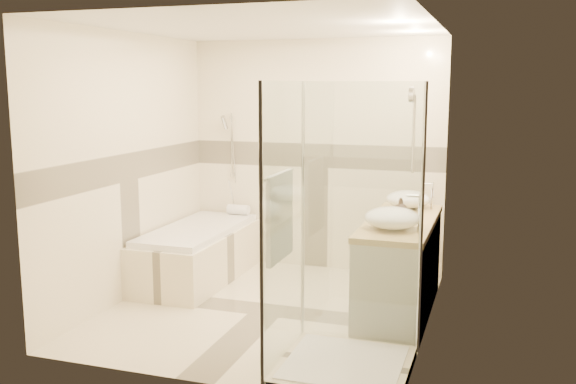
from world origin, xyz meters
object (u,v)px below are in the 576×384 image
(vanity, at_px, (400,267))
(vessel_sink_near, at_px, (408,199))
(bathtub, at_px, (198,251))
(amenity_bottle_b, at_px, (401,208))
(vessel_sink_far, at_px, (392,218))
(amenity_bottle_a, at_px, (397,213))
(shower_enclosure, at_px, (332,300))

(vanity, relative_size, vessel_sink_near, 3.91)
(bathtub, distance_m, amenity_bottle_b, 2.24)
(vessel_sink_near, xyz_separation_m, vessel_sink_far, (0.00, -0.96, 0.01))
(bathtub, relative_size, vanity, 1.05)
(vanity, distance_m, amenity_bottle_a, 0.51)
(bathtub, relative_size, vessel_sink_far, 3.80)
(amenity_bottle_b, bearing_deg, vessel_sink_far, -90.00)
(vessel_sink_far, bearing_deg, amenity_bottle_b, 90.00)
(vanity, height_order, vessel_sink_near, vessel_sink_near)
(shower_enclosure, xyz_separation_m, amenity_bottle_a, (0.27, 1.17, 0.42))
(vanity, bearing_deg, amenity_bottle_a, -101.79)
(vessel_sink_far, bearing_deg, amenity_bottle_a, 90.00)
(shower_enclosure, bearing_deg, amenity_bottle_a, 76.93)
(amenity_bottle_b, bearing_deg, vanity, -78.57)
(shower_enclosure, height_order, vessel_sink_near, shower_enclosure)
(vessel_sink_near, bearing_deg, bathtub, -173.85)
(bathtub, xyz_separation_m, amenity_bottle_a, (2.13, -0.45, 0.62))
(amenity_bottle_b, bearing_deg, vessel_sink_near, 90.00)
(vessel_sink_far, xyz_separation_m, amenity_bottle_b, (0.00, 0.48, -0.00))
(shower_enclosure, relative_size, amenity_bottle_b, 11.67)
(bathtub, bearing_deg, amenity_bottle_b, -6.73)
(shower_enclosure, height_order, vessel_sink_far, shower_enclosure)
(vanity, bearing_deg, vessel_sink_near, 91.97)
(vessel_sink_far, bearing_deg, vanity, 87.02)
(vessel_sink_near, bearing_deg, amenity_bottle_b, -90.00)
(vanity, xyz_separation_m, shower_enclosure, (-0.29, -1.27, 0.08))
(shower_enclosure, distance_m, amenity_bottle_b, 1.46)
(shower_enclosure, height_order, amenity_bottle_b, shower_enclosure)
(bathtub, relative_size, amenity_bottle_a, 11.47)
(vessel_sink_far, distance_m, amenity_bottle_b, 0.48)
(vanity, distance_m, amenity_bottle_b, 0.52)
(shower_enclosure, xyz_separation_m, amenity_bottle_b, (0.27, 1.37, 0.43))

